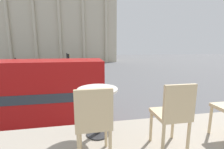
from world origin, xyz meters
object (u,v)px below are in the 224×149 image
object	(u,v)px
cafe_chair_0	(94,120)
plaza_building_left	(63,26)
car_navy	(67,85)
double_decker_bus	(1,97)
pedestrian_olive	(67,68)
pedestrian_white	(97,71)
cafe_dining_table	(98,101)
cafe_chair_1	(173,113)
traffic_light_mid	(68,65)
traffic_light_near	(18,76)

from	to	relation	value
cafe_chair_0	plaza_building_left	world-z (taller)	plaza_building_left
cafe_chair_0	car_navy	world-z (taller)	cafe_chair_0
double_decker_bus	pedestrian_olive	size ratio (longest dim) A/B	6.00
pedestrian_olive	pedestrian_white	xyz separation A→B (m)	(5.36, -5.01, -0.00)
cafe_dining_table	plaza_building_left	world-z (taller)	plaza_building_left
cafe_chair_0	cafe_chair_1	distance (m)	0.99
plaza_building_left	traffic_light_mid	bearing A→B (deg)	-82.21
plaza_building_left	car_navy	bearing A→B (deg)	-82.52
cafe_dining_table	traffic_light_near	distance (m)	12.02
traffic_light_mid	pedestrian_white	world-z (taller)	traffic_light_mid
double_decker_bus	car_navy	xyz separation A→B (m)	(2.22, 8.88, -1.62)
plaza_building_left	pedestrian_white	size ratio (longest dim) A/B	21.18
cafe_dining_table	cafe_chair_0	bearing A→B (deg)	-99.39
plaza_building_left	cafe_dining_table	bearing A→B (deg)	-82.26
car_navy	pedestrian_olive	bearing A→B (deg)	-111.15
plaza_building_left	traffic_light_mid	world-z (taller)	plaza_building_left
cafe_chair_0	plaza_building_left	bearing A→B (deg)	95.75
cafe_dining_table	cafe_chair_1	size ratio (longest dim) A/B	0.80
cafe_chair_1	car_navy	world-z (taller)	cafe_chair_1
plaza_building_left	pedestrian_olive	bearing A→B (deg)	-81.96
traffic_light_mid	traffic_light_near	bearing A→B (deg)	-118.19
cafe_dining_table	plaza_building_left	distance (m)	56.09
cafe_dining_table	traffic_light_mid	xyz separation A→B (m)	(-2.22, 16.59, -1.29)
double_decker_bus	traffic_light_near	distance (m)	4.72
traffic_light_mid	pedestrian_white	distance (m)	7.31
double_decker_bus	traffic_light_near	bearing A→B (deg)	109.60
traffic_light_mid	pedestrian_white	size ratio (longest dim) A/B	2.43
cafe_chair_1	plaza_building_left	xyz separation A→B (m)	(-8.38, 55.52, 8.25)
cafe_chair_0	pedestrian_white	size ratio (longest dim) A/B	0.53
cafe_chair_0	pedestrian_olive	xyz separation A→B (m)	(-3.50, 28.05, -2.99)
car_navy	traffic_light_near	bearing A→B (deg)	25.73
cafe_dining_table	traffic_light_near	world-z (taller)	cafe_dining_table
double_decker_bus	pedestrian_olive	world-z (taller)	double_decker_bus
double_decker_bus	cafe_dining_table	size ratio (longest dim) A/B	14.15
plaza_building_left	traffic_light_mid	size ratio (longest dim) A/B	8.72
car_navy	pedestrian_white	bearing A→B (deg)	-145.12
plaza_building_left	pedestrian_olive	world-z (taller)	plaza_building_left
double_decker_bus	plaza_building_left	xyz separation A→B (m)	(-3.04, 48.95, 9.90)
double_decker_bus	cafe_chair_1	bearing A→B (deg)	-43.37
traffic_light_near	pedestrian_white	distance (m)	13.94
cafe_dining_table	car_navy	distance (m)	15.43
cafe_dining_table	car_navy	world-z (taller)	cafe_dining_table
cafe_chair_0	traffic_light_near	bearing A→B (deg)	113.61
traffic_light_near	double_decker_bus	bearing A→B (deg)	-77.95
traffic_light_mid	car_navy	xyz separation A→B (m)	(0.01, -1.68, -2.01)
pedestrian_white	cafe_dining_table	bearing A→B (deg)	97.07
traffic_light_mid	car_navy	distance (m)	2.62
cafe_chair_0	traffic_light_mid	xyz separation A→B (m)	(-2.13, 17.15, -1.27)
cafe_dining_table	pedestrian_olive	size ratio (longest dim) A/B	0.42
pedestrian_olive	double_decker_bus	bearing A→B (deg)	-97.19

